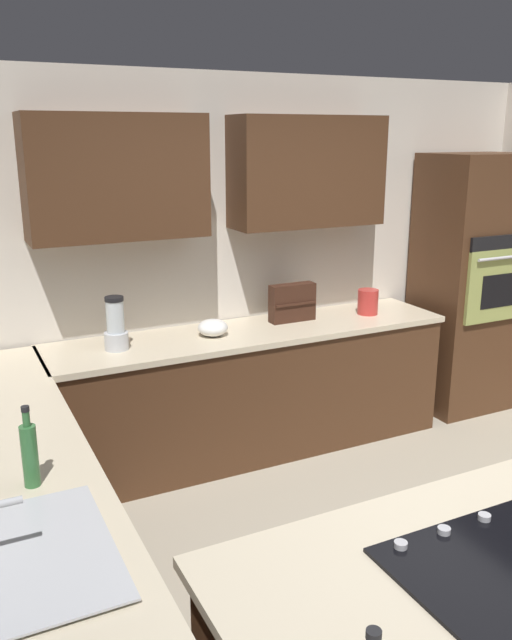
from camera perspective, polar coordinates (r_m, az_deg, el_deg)
ground_plane at (r=3.69m, az=14.00°, el=-21.35°), size 14.00×14.00×0.00m
wall_back at (r=4.70m, az=-1.69°, el=6.89°), size 6.00×0.44×2.60m
lower_cabinets_back at (r=4.68m, az=-0.24°, el=-6.37°), size 2.80×0.60×0.86m
countertop_back at (r=4.53m, az=-0.24°, el=-1.10°), size 2.84×0.64×0.04m
lower_cabinets_side at (r=3.26m, az=-19.72°, el=-18.12°), size 0.60×2.90×0.86m
countertop_side at (r=3.04m, az=-20.52°, el=-11.02°), size 0.64×2.94×0.04m
wall_oven at (r=5.60m, az=18.04°, el=2.98°), size 0.80×0.66×2.06m
sink_unit at (r=2.32m, az=-18.50°, el=-18.65°), size 0.46×0.70×0.23m
blender at (r=4.17m, az=-12.04°, el=-0.59°), size 0.15×0.15×0.34m
mixing_bowl at (r=4.39m, az=-3.75°, el=-0.66°), size 0.20×0.20×0.11m
spice_rack at (r=4.72m, az=3.16°, el=1.51°), size 0.34×0.11×0.27m
kettle at (r=4.98m, az=9.65°, el=1.56°), size 0.15×0.15×0.19m
dish_soap_bottle at (r=2.68m, az=-18.98°, el=-10.86°), size 0.06×0.06×0.33m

